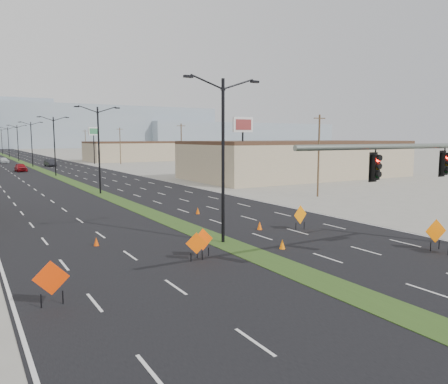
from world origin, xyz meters
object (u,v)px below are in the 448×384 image
car_left (21,167)px  streetlight_2 (54,144)px  construction_sign_3 (300,216)px  cone_3 (96,242)px  construction_sign_1 (203,240)px  cone_2 (198,211)px  streetlight_5 (8,141)px  cone_0 (282,244)px  pole_sign_east_near (243,130)px  streetlight_4 (18,142)px  pole_sign_east_far (94,134)px  construction_sign_0 (51,279)px  construction_sign_5 (436,232)px  cone_1 (260,226)px  car_mid (50,163)px  streetlight_1 (99,147)px  streetlight_3 (32,143)px  construction_sign_2 (197,244)px  streetlight_6 (2,141)px  car_far (4,160)px

car_left → streetlight_2: bearing=-76.0°
construction_sign_3 → cone_3: construction_sign_3 is taller
construction_sign_1 → cone_2: bearing=63.3°
streetlight_5 → cone_0: streetlight_5 is taller
streetlight_2 → pole_sign_east_near: 34.97m
streetlight_2 → streetlight_4: (0.00, 56.00, 0.00)m
streetlight_4 → pole_sign_east_far: bearing=-58.9°
construction_sign_0 → construction_sign_5: construction_sign_5 is taller
streetlight_2 → car_left: 14.98m
construction_sign_0 → cone_1: 16.88m
car_mid → cone_1: car_mid is taller
streetlight_1 → streetlight_3: same height
car_left → streetlight_3: bearing=72.0°
construction_sign_2 → streetlight_2: bearing=109.1°
car_mid → cone_2: bearing=-94.8°
streetlight_6 → cone_0: streetlight_6 is taller
streetlight_6 → cone_0: size_ratio=17.03×
streetlight_2 → construction_sign_2: bearing=-93.2°
cone_0 → streetlight_5: bearing=90.9°
car_left → construction_sign_1: car_left is taller
streetlight_5 → construction_sign_3: size_ratio=5.72×
streetlight_6 → pole_sign_east_near: (19.10, -141.21, 2.12)m
streetlight_2 → cone_0: (2.15, -59.17, -5.12)m
streetlight_5 → car_left: (-4.01, -70.32, -4.62)m
streetlight_6 → streetlight_3: bearing=-90.0°
streetlight_2 → pole_sign_east_far: 34.89m
streetlight_4 → construction_sign_2: 114.90m
streetlight_2 → construction_sign_5: size_ratio=5.46×
construction_sign_0 → pole_sign_east_near: pole_sign_east_near is taller
streetlight_1 → construction_sign_0: (-10.98, -33.49, -4.34)m
cone_3 → car_far: bearing=88.5°
streetlight_4 → cone_3: streetlight_4 is taller
streetlight_6 → construction_sign_5: bearing=-86.9°
cone_2 → cone_3: size_ratio=1.06×
streetlight_5 → construction_sign_0: bearing=-94.3°
car_left → construction_sign_5: size_ratio=2.56×
streetlight_4 → streetlight_6: size_ratio=1.00×
streetlight_4 → car_mid: streetlight_4 is taller
streetlight_5 → cone_0: bearing=-89.1°
pole_sign_east_near → streetlight_3: bearing=110.3°
streetlight_6 → construction_sign_0: (-10.98, -173.49, -4.34)m
streetlight_6 → streetlight_5: bearing=-90.0°
car_far → construction_sign_2: 106.47m
construction_sign_0 → pole_sign_east_near: size_ratio=0.20×
cone_3 → pole_sign_east_far: bearing=75.5°
cone_3 → pole_sign_east_far: size_ratio=0.06×
streetlight_2 → streetlight_4: same height
car_mid → construction_sign_5: (5.98, -91.19, 0.27)m
streetlight_4 → construction_sign_0: 118.08m
pole_sign_east_near → cone_1: bearing=-119.1°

